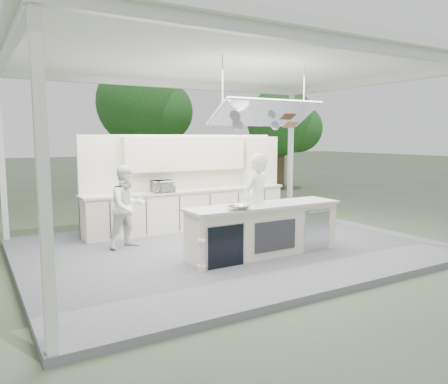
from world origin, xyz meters
TOP-DOWN VIEW (x-y plane):
  - ground at (0.00, 0.00)m, footprint 90.00×90.00m
  - stage_deck at (0.00, 0.00)m, footprint 8.00×6.00m
  - tent at (0.00, -0.01)m, footprint 8.20×6.20m
  - demo_island at (0.18, -0.91)m, footprint 3.10×0.79m
  - back_counter at (0.00, 1.90)m, footprint 5.08×0.72m
  - back_wall_unit at (0.44, 2.11)m, footprint 5.05×0.48m
  - tree_cluster at (-0.16, 9.77)m, footprint 19.55×9.40m
  - head_chef at (0.17, -0.67)m, footprint 0.81×0.68m
  - sous_chef at (-1.84, 0.89)m, footprint 0.95×0.83m
  - toaster_oven at (-0.75, 1.70)m, footprint 0.50×0.34m
  - bowl_large at (-0.47, -1.15)m, footprint 0.38×0.38m
  - bowl_small at (-0.64, -1.15)m, footprint 0.32×0.32m

SIDE VIEW (x-z plane):
  - ground at x=0.00m, z-range 0.00..0.00m
  - stage_deck at x=0.00m, z-range 0.00..0.12m
  - demo_island at x=0.18m, z-range 0.12..1.07m
  - back_counter at x=0.00m, z-range 0.12..1.07m
  - sous_chef at x=-1.84m, z-range 0.12..1.77m
  - head_chef at x=0.17m, z-range 0.12..2.01m
  - bowl_small at x=-0.64m, z-range 1.07..1.14m
  - bowl_large at x=-0.47m, z-range 1.07..1.14m
  - toaster_oven at x=-0.75m, z-range 1.07..1.34m
  - back_wall_unit at x=0.44m, z-range 0.45..2.70m
  - tree_cluster at x=-0.16m, z-range 0.36..6.21m
  - tent at x=0.00m, z-range 1.78..5.64m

